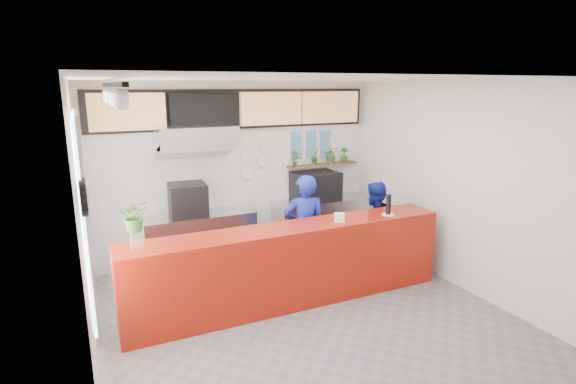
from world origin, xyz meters
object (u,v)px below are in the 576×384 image
object	(u,v)px
staff_center	(305,230)
staff_right	(374,226)
pepper_mill	(388,204)
service_counter	(291,265)
espresso_machine	(316,186)
panini_oven	(188,200)

from	to	relation	value
staff_center	staff_right	distance (m)	1.26
staff_center	pepper_mill	size ratio (longest dim) A/B	5.83
service_counter	staff_center	size ratio (longest dim) A/B	2.67
espresso_machine	pepper_mill	bearing A→B (deg)	-89.67
panini_oven	staff_right	bearing A→B (deg)	-21.30
pepper_mill	staff_right	bearing A→B (deg)	71.48
panini_oven	espresso_machine	distance (m)	2.32
panini_oven	staff_right	distance (m)	3.01
service_counter	pepper_mill	distance (m)	1.67
staff_center	pepper_mill	distance (m)	1.27
service_counter	staff_right	world-z (taller)	staff_right
panini_oven	espresso_machine	world-z (taller)	panini_oven
staff_right	pepper_mill	world-z (taller)	staff_right
service_counter	staff_right	xyz separation A→B (m)	(1.72, 0.50, 0.18)
service_counter	espresso_machine	distance (m)	2.33
staff_center	espresso_machine	bearing A→B (deg)	-107.56
service_counter	espresso_machine	bearing A→B (deg)	52.98
panini_oven	pepper_mill	distance (m)	3.12
staff_center	staff_right	xyz separation A→B (m)	(1.26, 0.03, -0.12)
panini_oven	espresso_machine	size ratio (longest dim) A/B	0.72
staff_right	staff_center	bearing A→B (deg)	-18.97
pepper_mill	staff_center	bearing A→B (deg)	151.31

